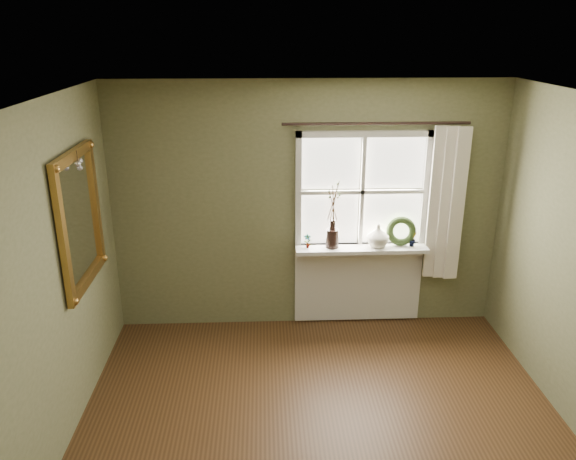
# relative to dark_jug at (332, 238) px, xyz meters

# --- Properties ---
(ceiling) EXTENTS (4.50, 4.50, 0.00)m
(ceiling) POSITION_rel_dark_jug_xyz_m (-0.24, -2.12, 1.58)
(ceiling) COLOR silver
(ceiling) RESTS_ON ground
(wall_back) EXTENTS (4.00, 0.10, 2.60)m
(wall_back) POSITION_rel_dark_jug_xyz_m (-0.24, 0.18, 0.28)
(wall_back) COLOR #676845
(wall_back) RESTS_ON ground
(wall_left) EXTENTS (0.10, 4.50, 2.60)m
(wall_left) POSITION_rel_dark_jug_xyz_m (-2.29, -2.12, 0.28)
(wall_left) COLOR #676845
(wall_left) RESTS_ON ground
(window_frame) EXTENTS (1.36, 0.06, 1.24)m
(window_frame) POSITION_rel_dark_jug_xyz_m (0.31, 0.11, 0.46)
(window_frame) COLOR silver
(window_frame) RESTS_ON wall_back
(window_sill) EXTENTS (1.36, 0.26, 0.04)m
(window_sill) POSITION_rel_dark_jug_xyz_m (0.31, 0.00, -0.12)
(window_sill) COLOR silver
(window_sill) RESTS_ON wall_back
(window_apron) EXTENTS (1.36, 0.04, 0.88)m
(window_apron) POSITION_rel_dark_jug_xyz_m (0.31, 0.11, -0.56)
(window_apron) COLOR silver
(window_apron) RESTS_ON ground
(dark_jug) EXTENTS (0.15, 0.15, 0.20)m
(dark_jug) POSITION_rel_dark_jug_xyz_m (0.00, 0.00, 0.00)
(dark_jug) COLOR black
(dark_jug) RESTS_ON window_sill
(cream_vase) EXTENTS (0.29, 0.29, 0.24)m
(cream_vase) POSITION_rel_dark_jug_xyz_m (0.47, 0.00, 0.02)
(cream_vase) COLOR beige
(cream_vase) RESTS_ON window_sill
(wreath) EXTENTS (0.32, 0.17, 0.32)m
(wreath) POSITION_rel_dark_jug_xyz_m (0.72, 0.04, 0.02)
(wreath) COLOR #2C3F1C
(wreath) RESTS_ON window_sill
(potted_plant_left) EXTENTS (0.08, 0.06, 0.15)m
(potted_plant_left) POSITION_rel_dark_jug_xyz_m (-0.25, 0.00, -0.02)
(potted_plant_left) COLOR #2C3F1C
(potted_plant_left) RESTS_ON window_sill
(potted_plant_right) EXTENTS (0.10, 0.09, 0.16)m
(potted_plant_right) POSITION_rel_dark_jug_xyz_m (0.84, 0.00, -0.02)
(potted_plant_right) COLOR #2C3F1C
(potted_plant_right) RESTS_ON window_sill
(curtain) EXTENTS (0.36, 0.12, 1.59)m
(curtain) POSITION_rel_dark_jug_xyz_m (1.15, 0.01, 0.35)
(curtain) COLOR silver
(curtain) RESTS_ON wall_back
(curtain_rod) EXTENTS (1.84, 0.03, 0.03)m
(curtain_rod) POSITION_rel_dark_jug_xyz_m (0.41, 0.05, 1.16)
(curtain_rod) COLOR black
(curtain_rod) RESTS_ON wall_back
(gilt_mirror) EXTENTS (0.10, 0.96, 1.14)m
(gilt_mirror) POSITION_rel_dark_jug_xyz_m (-2.21, -0.92, 0.56)
(gilt_mirror) COLOR white
(gilt_mirror) RESTS_ON wall_left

